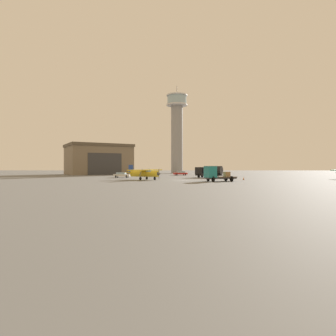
{
  "coord_description": "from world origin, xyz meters",
  "views": [
    {
      "loc": [
        -0.66,
        -58.44,
        2.61
      ],
      "look_at": [
        -3.96,
        30.08,
        2.44
      ],
      "focal_mm": 31.2,
      "sensor_mm": 36.0,
      "label": 1
    }
  ],
  "objects": [
    {
      "name": "car_red",
      "position": [
        -0.13,
        37.62,
        0.74
      ],
      "size": [
        4.85,
        3.23,
        1.37
      ],
      "rotation": [
        0.0,
        0.0,
        3.5
      ],
      "color": "red",
      "rests_on": "ground_plane"
    },
    {
      "name": "control_tower",
      "position": [
        -1.55,
        73.48,
        20.81
      ],
      "size": [
        9.41,
        9.41,
        39.43
      ],
      "color": "gray",
      "rests_on": "ground_plane"
    },
    {
      "name": "car_white",
      "position": [
        -15.32,
        15.9,
        0.74
      ],
      "size": [
        4.27,
        2.45,
        1.37
      ],
      "rotation": [
        0.0,
        0.0,
        6.2
      ],
      "color": "white",
      "rests_on": "ground_plane"
    },
    {
      "name": "airplane_yellow",
      "position": [
        -7.96,
        2.58,
        1.48
      ],
      "size": [
        8.13,
        10.15,
        3.16
      ],
      "rotation": [
        0.0,
        0.0,
        5.79
      ],
      "color": "gold",
      "rests_on": "ground_plane"
    },
    {
      "name": "truck_fuel_tanker_black",
      "position": [
        7.13,
        16.49,
        1.68
      ],
      "size": [
        7.08,
        5.33,
        2.99
      ],
      "rotation": [
        0.0,
        0.0,
        2.63
      ],
      "color": "#38383D",
      "rests_on": "ground_plane"
    },
    {
      "name": "truck_flatbed_teal",
      "position": [
        6.14,
        -3.87,
        1.35
      ],
      "size": [
        6.2,
        4.33,
        2.83
      ],
      "rotation": [
        0.0,
        0.0,
        3.46
      ],
      "color": "#38383D",
      "rests_on": "ground_plane"
    },
    {
      "name": "hangar",
      "position": [
        -31.11,
        50.73,
        5.65
      ],
      "size": [
        28.52,
        26.8,
        11.25
      ],
      "rotation": [
        0.0,
        0.0,
        -1.02
      ],
      "color": "#7A6B56",
      "rests_on": "ground_plane"
    },
    {
      "name": "traffic_cone_near_left",
      "position": [
        9.32,
        5.22,
        0.34
      ],
      "size": [
        0.36,
        0.36,
        0.69
      ],
      "color": "black",
      "rests_on": "ground_plane"
    },
    {
      "name": "traffic_cone_near_right",
      "position": [
        11.99,
        9.35,
        0.29
      ],
      "size": [
        0.36,
        0.36,
        0.59
      ],
      "color": "black",
      "rests_on": "ground_plane"
    },
    {
      "name": "traffic_cone_mid_apron",
      "position": [
        12.96,
        3.31,
        0.3
      ],
      "size": [
        0.36,
        0.36,
        0.61
      ],
      "color": "black",
      "rests_on": "ground_plane"
    },
    {
      "name": "ground_plane",
      "position": [
        0.0,
        0.0,
        0.0
      ],
      "size": [
        400.0,
        400.0,
        0.0
      ],
      "primitive_type": "plane",
      "color": "#60605E"
    }
  ]
}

